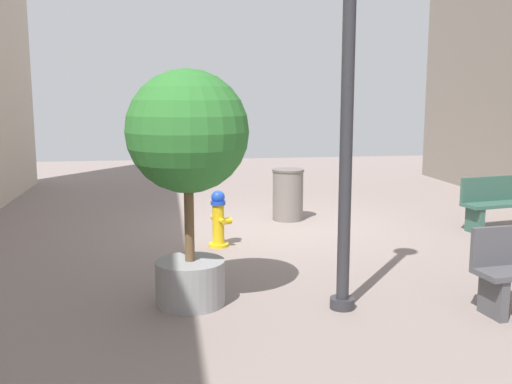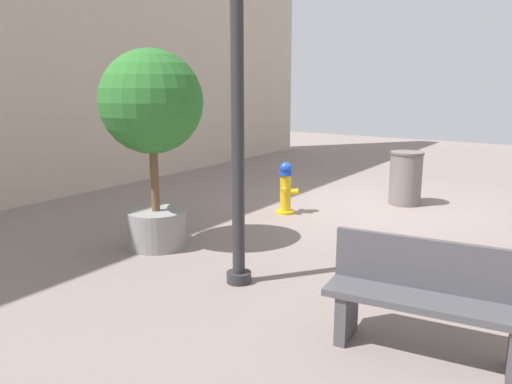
{
  "view_description": "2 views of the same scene",
  "coord_description": "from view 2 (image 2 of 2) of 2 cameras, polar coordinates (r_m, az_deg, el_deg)",
  "views": [
    {
      "loc": [
        2.11,
        10.29,
        2.37
      ],
      "look_at": [
        0.87,
        2.35,
        1.04
      ],
      "focal_mm": 41.17,
      "sensor_mm": 36.0,
      "label": 1
    },
    {
      "loc": [
        -2.96,
        8.56,
        2.22
      ],
      "look_at": [
        0.74,
        3.02,
        0.76
      ],
      "focal_mm": 35.19,
      "sensor_mm": 36.0,
      "label": 2
    }
  ],
  "objects": [
    {
      "name": "ground_plane",
      "position": [
        9.32,
        14.25,
        -1.83
      ],
      "size": [
        23.4,
        23.4,
        0.0
      ],
      "primitive_type": "plane",
      "color": "gray"
    },
    {
      "name": "fire_hydrant",
      "position": [
        8.63,
        3.41,
        0.48
      ],
      "size": [
        0.39,
        0.41,
        0.9
      ],
      "color": "gold",
      "rests_on": "ground_plane"
    },
    {
      "name": "bench_far",
      "position": [
        4.45,
        19.02,
        -11.2
      ],
      "size": [
        1.7,
        0.63,
        0.95
      ],
      "color": "#4C4C51",
      "rests_on": "ground_plane"
    },
    {
      "name": "planter_tree",
      "position": [
        6.78,
        -11.75,
        8.36
      ],
      "size": [
        1.36,
        1.36,
        2.66
      ],
      "color": "gray",
      "rests_on": "ground_plane"
    },
    {
      "name": "street_lamp",
      "position": [
        5.38,
        -2.17,
        17.4
      ],
      "size": [
        0.36,
        0.36,
        4.39
      ],
      "color": "#2D2D33",
      "rests_on": "ground_plane"
    },
    {
      "name": "trash_bin",
      "position": [
        9.67,
        16.64,
        1.52
      ],
      "size": [
        0.61,
        0.61,
        0.98
      ],
      "color": "slate",
      "rests_on": "ground_plane"
    }
  ]
}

